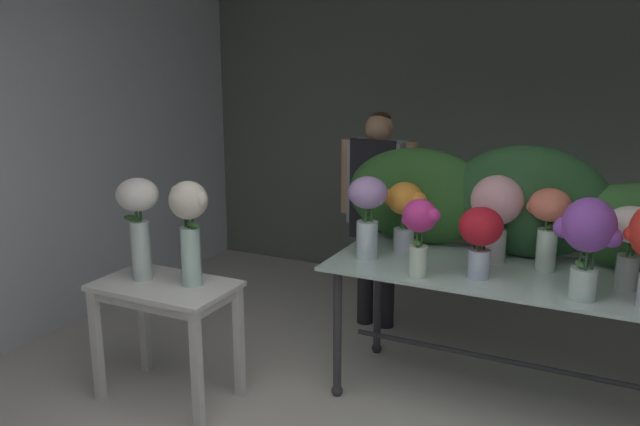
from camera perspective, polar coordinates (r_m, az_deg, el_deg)
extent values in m
plane|color=beige|center=(4.28, 10.15, -14.62)|extent=(8.42, 8.42, 0.00)
cube|color=slate|center=(5.66, 16.32, 7.90)|extent=(5.73, 0.12, 2.98)
cube|color=silver|center=(5.32, -20.37, 7.23)|extent=(0.12, 3.95, 2.98)
cube|color=silver|center=(3.86, 15.89, -4.96)|extent=(2.00, 0.85, 0.02)
cylinder|color=#38383D|center=(3.97, 1.51, -10.30)|extent=(0.05, 0.05, 0.81)
sphere|color=#38383D|center=(4.13, 1.48, -15.02)|extent=(0.07, 0.07, 0.07)
cylinder|color=#38383D|center=(4.52, 5.00, -7.22)|extent=(0.05, 0.05, 0.81)
sphere|color=#38383D|center=(4.67, 4.90, -11.50)|extent=(0.07, 0.07, 0.07)
cylinder|color=#38383D|center=(4.06, 15.38, -12.12)|extent=(1.80, 0.03, 0.03)
cube|color=white|center=(3.94, -13.22, -6.12)|extent=(0.80, 0.49, 0.03)
cube|color=white|center=(3.95, -13.19, -6.74)|extent=(0.74, 0.43, 0.06)
cube|color=white|center=(4.16, -18.68, -10.76)|extent=(0.05, 0.05, 0.69)
cube|color=white|center=(3.72, -10.55, -13.25)|extent=(0.05, 0.05, 0.69)
cube|color=white|center=(4.43, -14.91, -8.92)|extent=(0.05, 0.05, 0.69)
cube|color=white|center=(4.02, -7.00, -10.95)|extent=(0.05, 0.05, 0.69)
cylinder|color=#232328|center=(5.00, 3.95, -5.11)|extent=(0.12, 0.12, 0.80)
cylinder|color=#232328|center=(4.94, 5.77, -5.38)|extent=(0.12, 0.12, 0.80)
cube|color=#999EA8|center=(4.79, 5.03, 2.69)|extent=(0.40, 0.22, 0.60)
cube|color=black|center=(4.69, 4.51, 1.97)|extent=(0.34, 0.02, 0.72)
cylinder|color=tan|center=(4.87, 2.37, 3.22)|extent=(0.09, 0.09, 0.55)
cylinder|color=tan|center=(4.70, 7.80, 2.70)|extent=(0.09, 0.09, 0.55)
sphere|color=tan|center=(4.73, 5.13, 7.31)|extent=(0.20, 0.20, 0.20)
ellipsoid|color=black|center=(4.74, 5.23, 8.12)|extent=(0.15, 0.15, 0.09)
ellipsoid|color=#2D6028|center=(4.21, 8.50, 1.44)|extent=(0.95, 0.27, 0.61)
ellipsoid|color=#28562D|center=(4.06, 17.41, 0.90)|extent=(0.94, 0.30, 0.67)
cylinder|color=silver|center=(3.90, 18.91, -3.02)|extent=(0.11, 0.11, 0.24)
cylinder|color=#9EBCB2|center=(3.92, 18.83, -3.94)|extent=(0.10, 0.10, 0.10)
cylinder|color=#387033|center=(3.88, 19.34, -2.42)|extent=(0.01, 0.01, 0.31)
cylinder|color=#387033|center=(3.91, 18.80, -2.23)|extent=(0.01, 0.01, 0.31)
cylinder|color=#387033|center=(3.87, 18.78, -2.41)|extent=(0.01, 0.01, 0.31)
ellipsoid|color=#EF7A60|center=(3.84, 19.21, 0.67)|extent=(0.23, 0.23, 0.18)
sphere|color=#EF7A60|center=(3.87, 17.96, 0.53)|extent=(0.08, 0.08, 0.08)
sphere|color=#EF7A60|center=(3.82, 20.46, 0.05)|extent=(0.07, 0.07, 0.07)
ellipsoid|color=#2D6028|center=(3.87, 19.34, -1.05)|extent=(0.07, 0.11, 0.03)
cylinder|color=silver|center=(4.08, 7.21, -2.31)|extent=(0.13, 0.13, 0.14)
cylinder|color=#9EBCB2|center=(4.09, 7.20, -2.84)|extent=(0.12, 0.12, 0.06)
cylinder|color=#2D6028|center=(4.05, 7.48, -1.42)|extent=(0.01, 0.01, 0.26)
cylinder|color=#2D6028|center=(4.09, 7.37, -1.28)|extent=(0.01, 0.01, 0.26)
cylinder|color=#2D6028|center=(4.07, 6.97, -1.32)|extent=(0.01, 0.01, 0.26)
cylinder|color=#2D6028|center=(4.04, 7.15, -1.44)|extent=(0.01, 0.01, 0.26)
ellipsoid|color=orange|center=(4.02, 7.33, 1.25)|extent=(0.22, 0.22, 0.20)
sphere|color=orange|center=(4.02, 6.22, 1.34)|extent=(0.11, 0.11, 0.11)
sphere|color=orange|center=(3.96, 8.44, 1.05)|extent=(0.11, 0.11, 0.11)
cylinder|color=silver|center=(3.68, 13.51, -4.28)|extent=(0.12, 0.12, 0.16)
cylinder|color=#9EBCB2|center=(3.69, 13.47, -4.94)|extent=(0.11, 0.11, 0.07)
cylinder|color=#28562D|center=(3.67, 13.91, -3.72)|extent=(0.01, 0.01, 0.22)
cylinder|color=#28562D|center=(3.69, 13.56, -3.57)|extent=(0.01, 0.01, 0.22)
cylinder|color=#28562D|center=(3.68, 13.11, -3.61)|extent=(0.01, 0.01, 0.22)
cylinder|color=#28562D|center=(3.64, 13.45, -3.83)|extent=(0.01, 0.01, 0.22)
ellipsoid|color=red|center=(3.62, 13.70, -1.12)|extent=(0.23, 0.23, 0.21)
cylinder|color=silver|center=(3.53, 21.72, -5.67)|extent=(0.13, 0.13, 0.16)
cylinder|color=#9EBCB2|center=(3.55, 21.65, -6.35)|extent=(0.12, 0.12, 0.07)
cylinder|color=#28562D|center=(3.51, 22.36, -4.58)|extent=(0.01, 0.01, 0.29)
cylinder|color=#28562D|center=(3.53, 21.94, -4.41)|extent=(0.01, 0.01, 0.29)
cylinder|color=#28562D|center=(3.51, 21.44, -4.48)|extent=(0.01, 0.01, 0.29)
cylinder|color=#28562D|center=(3.48, 21.88, -4.67)|extent=(0.01, 0.01, 0.29)
ellipsoid|color=purple|center=(3.45, 22.17, -0.96)|extent=(0.26, 0.26, 0.27)
sphere|color=purple|center=(3.47, 20.29, -1.17)|extent=(0.11, 0.11, 0.11)
sphere|color=purple|center=(3.45, 23.86, -1.97)|extent=(0.10, 0.10, 0.10)
ellipsoid|color=#477F3D|center=(3.50, 21.48, -4.08)|extent=(0.07, 0.11, 0.03)
sphere|color=red|center=(3.44, 25.24, -1.62)|extent=(0.07, 0.07, 0.07)
cylinder|color=silver|center=(3.98, 14.78, -2.68)|extent=(0.13, 0.13, 0.20)
cylinder|color=#9EBCB2|center=(3.99, 14.73, -3.44)|extent=(0.12, 0.12, 0.08)
cylinder|color=#28562D|center=(3.96, 15.10, -2.06)|extent=(0.01, 0.01, 0.27)
cylinder|color=#28562D|center=(4.00, 14.82, -1.90)|extent=(0.01, 0.01, 0.27)
cylinder|color=#28562D|center=(3.97, 14.51, -2.00)|extent=(0.01, 0.01, 0.27)
cylinder|color=#28562D|center=(3.95, 14.74, -2.09)|extent=(0.01, 0.01, 0.27)
ellipsoid|color=#EFB2BC|center=(3.91, 15.02, 1.09)|extent=(0.30, 0.30, 0.29)
sphere|color=#EFB2BC|center=(3.95, 13.80, 1.43)|extent=(0.11, 0.11, 0.11)
cylinder|color=silver|center=(3.63, 8.44, -4.13)|extent=(0.10, 0.10, 0.17)
cylinder|color=#9EBCB2|center=(3.65, 8.42, -4.86)|extent=(0.09, 0.09, 0.07)
cylinder|color=#2D6028|center=(3.61, 8.70, -3.21)|extent=(0.01, 0.01, 0.28)
cylinder|color=#2D6028|center=(3.63, 8.44, -3.11)|extent=(0.01, 0.01, 0.28)
cylinder|color=#2D6028|center=(3.60, 8.31, -3.25)|extent=(0.01, 0.01, 0.28)
ellipsoid|color=#D1338E|center=(3.56, 8.59, -0.22)|extent=(0.18, 0.18, 0.18)
sphere|color=#D1338E|center=(3.56, 7.49, -0.61)|extent=(0.06, 0.06, 0.06)
sphere|color=#D1338E|center=(3.51, 9.72, -0.20)|extent=(0.08, 0.08, 0.08)
ellipsoid|color=#387033|center=(3.60, 8.34, -2.52)|extent=(0.08, 0.11, 0.03)
cylinder|color=silver|center=(3.76, 24.92, -4.63)|extent=(0.11, 0.11, 0.18)
cylinder|color=#9EBCB2|center=(3.78, 24.84, -5.36)|extent=(0.10, 0.10, 0.08)
cylinder|color=#387033|center=(3.75, 25.24, -3.79)|extent=(0.01, 0.01, 0.28)
cylinder|color=#387033|center=(3.77, 24.94, -3.69)|extent=(0.01, 0.01, 0.28)
cylinder|color=#387033|center=(3.73, 24.87, -3.86)|extent=(0.01, 0.01, 0.28)
ellipsoid|color=white|center=(3.70, 25.32, -0.90)|extent=(0.26, 0.26, 0.18)
cylinder|color=silver|center=(3.91, 4.07, -2.31)|extent=(0.13, 0.13, 0.22)
cylinder|color=#9EBCB2|center=(3.93, 4.05, -3.19)|extent=(0.12, 0.12, 0.09)
cylinder|color=#2D6028|center=(3.89, 4.43, -1.45)|extent=(0.01, 0.01, 0.33)
cylinder|color=#2D6028|center=(3.91, 4.18, -1.36)|extent=(0.01, 0.01, 0.33)
cylinder|color=#2D6028|center=(3.91, 3.73, -1.34)|extent=(0.01, 0.01, 0.33)
cylinder|color=#2D6028|center=(3.87, 3.91, -1.50)|extent=(0.01, 0.01, 0.33)
ellipsoid|color=#B28ED1|center=(3.84, 4.14, 1.77)|extent=(0.23, 0.23, 0.19)
sphere|color=#B28ED1|center=(3.80, 5.08, 1.15)|extent=(0.07, 0.07, 0.07)
ellipsoid|color=#387033|center=(3.92, 4.09, -0.30)|extent=(0.11, 0.09, 0.03)
cylinder|color=silver|center=(3.98, -15.16, -3.14)|extent=(0.11, 0.11, 0.35)
cylinder|color=#9EBCB2|center=(4.00, -15.07, -4.48)|extent=(0.10, 0.10, 0.15)
cylinder|color=#28562D|center=(3.95, -15.07, -2.41)|extent=(0.01, 0.01, 0.44)
cylinder|color=#28562D|center=(3.97, -15.03, -2.32)|extent=(0.01, 0.01, 0.44)
cylinder|color=#28562D|center=(3.97, -15.37, -2.33)|extent=(0.01, 0.01, 0.44)
cylinder|color=#28562D|center=(3.94, -15.43, -2.49)|extent=(0.01, 0.01, 0.44)
ellipsoid|color=white|center=(3.89, -15.47, 1.54)|extent=(0.24, 0.24, 0.19)
sphere|color=white|center=(3.84, -14.42, 1.15)|extent=(0.06, 0.06, 0.06)
ellipsoid|color=#2D6028|center=(3.94, -15.92, -0.40)|extent=(0.11, 0.06, 0.03)
cylinder|color=silver|center=(3.82, -11.05, -3.69)|extent=(0.11, 0.11, 0.34)
cylinder|color=#9EBCB2|center=(3.85, -10.98, -5.05)|extent=(0.10, 0.10, 0.14)
cylinder|color=#28562D|center=(3.78, -10.81, -3.05)|extent=(0.01, 0.01, 0.42)
cylinder|color=#28562D|center=(3.82, -10.76, -2.88)|extent=(0.01, 0.01, 0.42)
cylinder|color=#28562D|center=(3.81, -11.41, -2.93)|extent=(0.01, 0.01, 0.42)
cylinder|color=#28562D|center=(3.79, -11.22, -3.02)|extent=(0.01, 0.01, 0.42)
ellipsoid|color=silver|center=(3.73, -11.28, 1.10)|extent=(0.22, 0.22, 0.21)
sphere|color=silver|center=(3.79, -12.08, 1.70)|extent=(0.09, 0.09, 0.09)
sphere|color=silver|center=(3.69, -10.40, 1.13)|extent=(0.10, 0.10, 0.10)
ellipsoid|color=#2D6028|center=(3.73, -10.85, -1.04)|extent=(0.11, 0.07, 0.03)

